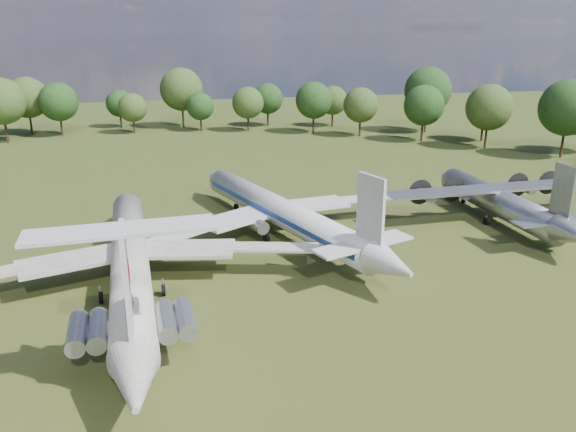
{
  "coord_description": "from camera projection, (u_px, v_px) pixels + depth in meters",
  "views": [
    {
      "loc": [
        0.6,
        -55.27,
        24.23
      ],
      "look_at": [
        12.81,
        0.75,
        5.0
      ],
      "focal_mm": 35.0,
      "sensor_mm": 36.0,
      "label": 1
    }
  ],
  "objects": [
    {
      "name": "ground",
      "position": [
        170.0,
        272.0,
        58.78
      ],
      "size": [
        300.0,
        300.0,
        0.0
      ],
      "primitive_type": "plane",
      "color": "#1F3D14",
      "rests_on": "ground"
    },
    {
      "name": "il62_airliner",
      "position": [
        131.0,
        268.0,
        53.82
      ],
      "size": [
        40.82,
        51.45,
        4.83
      ],
      "primitive_type": null,
      "rotation": [
        0.0,
        0.0,
        0.06
      ],
      "color": "silver",
      "rests_on": "ground"
    },
    {
      "name": "tu104_jet",
      "position": [
        282.0,
        217.0,
        68.29
      ],
      "size": [
        49.38,
        56.57,
        4.74
      ],
      "primitive_type": null,
      "rotation": [
        0.0,
        0.0,
        0.34
      ],
      "color": "silver",
      "rests_on": "ground"
    },
    {
      "name": "an12_transport",
      "position": [
        498.0,
        205.0,
        73.46
      ],
      "size": [
        31.19,
        34.61,
        4.43
      ],
      "primitive_type": null,
      "rotation": [
        0.0,
        0.0,
        0.03
      ],
      "color": "#9A9DA1",
      "rests_on": "ground"
    },
    {
      "name": "person_on_il62",
      "position": [
        130.0,
        300.0,
        40.48
      ],
      "size": [
        0.58,
        0.39,
        1.56
      ],
      "primitive_type": "imported",
      "rotation": [
        0.0,
        0.0,
        3.11
      ],
      "color": "brown",
      "rests_on": "il62_airliner"
    }
  ]
}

